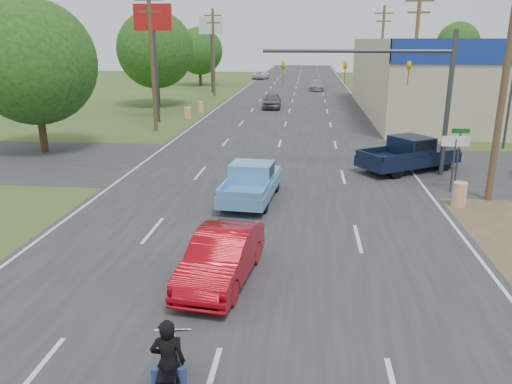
# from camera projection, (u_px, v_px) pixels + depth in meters

# --- Properties ---
(main_road) EXTENTS (15.00, 180.00, 0.02)m
(main_road) POSITION_uv_depth(u_px,v_px,m) (289.00, 111.00, 47.82)
(main_road) COLOR #2D2D30
(main_road) RESTS_ON ground
(cross_road) EXTENTS (120.00, 10.00, 0.02)m
(cross_road) POSITION_uv_depth(u_px,v_px,m) (273.00, 166.00, 26.89)
(cross_road) COLOR #2D2D30
(cross_road) RESTS_ON ground
(utility_pole_1) EXTENTS (2.00, 0.28, 10.00)m
(utility_pole_1) POSITION_uv_depth(u_px,v_px,m) (506.00, 71.00, 19.65)
(utility_pole_1) COLOR #4C3823
(utility_pole_1) RESTS_ON ground
(utility_pole_2) EXTENTS (2.00, 0.28, 10.00)m
(utility_pole_2) POSITION_uv_depth(u_px,v_px,m) (415.00, 57.00, 36.77)
(utility_pole_2) COLOR #4C3823
(utility_pole_2) RESTS_ON ground
(utility_pole_3) EXTENTS (2.00, 0.28, 10.00)m
(utility_pole_3) POSITION_uv_depth(u_px,v_px,m) (382.00, 51.00, 53.89)
(utility_pole_3) COLOR #4C3823
(utility_pole_3) RESTS_ON ground
(utility_pole_5) EXTENTS (2.00, 0.28, 10.00)m
(utility_pole_5) POSITION_uv_depth(u_px,v_px,m) (152.00, 57.00, 35.79)
(utility_pole_5) COLOR #4C3823
(utility_pole_5) RESTS_ON ground
(utility_pole_6) EXTENTS (2.00, 0.28, 10.00)m
(utility_pole_6) POSITION_uv_depth(u_px,v_px,m) (214.00, 50.00, 58.62)
(utility_pole_6) COLOR #4C3823
(utility_pole_6) RESTS_ON ground
(tree_0) EXTENTS (7.14, 7.14, 8.84)m
(tree_0) POSITION_uv_depth(u_px,v_px,m) (34.00, 63.00, 28.64)
(tree_0) COLOR #422D19
(tree_0) RESTS_ON ground
(tree_1) EXTENTS (7.56, 7.56, 9.36)m
(tree_1) POSITION_uv_depth(u_px,v_px,m) (155.00, 50.00, 49.43)
(tree_1) COLOR #422D19
(tree_1) RESTS_ON ground
(tree_2) EXTENTS (6.72, 6.72, 8.32)m
(tree_2) POSITION_uv_depth(u_px,v_px,m) (200.00, 51.00, 72.51)
(tree_2) COLOR #422D19
(tree_2) RESTS_ON ground
(tree_5) EXTENTS (7.98, 7.98, 9.88)m
(tree_5) POSITION_uv_depth(u_px,v_px,m) (458.00, 43.00, 95.45)
(tree_5) COLOR #422D19
(tree_5) RESTS_ON ground
(tree_6) EXTENTS (8.82, 8.82, 10.92)m
(tree_6) POSITION_uv_depth(u_px,v_px,m) (153.00, 40.00, 101.20)
(tree_6) COLOR #422D19
(tree_6) RESTS_ON ground
(barrel_0) EXTENTS (0.56, 0.56, 1.00)m
(barrel_0) POSITION_uv_depth(u_px,v_px,m) (459.00, 194.00, 20.25)
(barrel_0) COLOR orange
(barrel_0) RESTS_ON ground
(barrel_1) EXTENTS (0.56, 0.56, 1.00)m
(barrel_1) POSITION_uv_depth(u_px,v_px,m) (424.00, 150.00, 28.30)
(barrel_1) COLOR orange
(barrel_1) RESTS_ON ground
(barrel_2) EXTENTS (0.56, 0.56, 1.00)m
(barrel_2) POSITION_uv_depth(u_px,v_px,m) (188.00, 113.00, 42.81)
(barrel_2) COLOR orange
(barrel_2) RESTS_ON ground
(barrel_3) EXTENTS (0.56, 0.56, 1.00)m
(barrel_3) POSITION_uv_depth(u_px,v_px,m) (201.00, 107.00, 46.58)
(barrel_3) COLOR orange
(barrel_3) RESTS_ON ground
(pole_sign_left_near) EXTENTS (3.00, 0.35, 9.20)m
(pole_sign_left_near) POSITION_uv_depth(u_px,v_px,m) (154.00, 31.00, 39.15)
(pole_sign_left_near) COLOR #3F3F44
(pole_sign_left_near) RESTS_ON ground
(pole_sign_left_far) EXTENTS (3.00, 0.35, 9.20)m
(pole_sign_left_far) POSITION_uv_depth(u_px,v_px,m) (211.00, 34.00, 61.98)
(pole_sign_left_far) COLOR #3F3F44
(pole_sign_left_far) RESTS_ON ground
(lane_sign) EXTENTS (1.20, 0.08, 2.52)m
(lane_sign) POSITION_uv_depth(u_px,v_px,m) (455.00, 150.00, 21.72)
(lane_sign) COLOR #3F3F44
(lane_sign) RESTS_ON ground
(street_name_sign) EXTENTS (0.80, 0.08, 2.61)m
(street_name_sign) POSITION_uv_depth(u_px,v_px,m) (459.00, 150.00, 23.18)
(street_name_sign) COLOR #3F3F44
(street_name_sign) RESTS_ON ground
(signal_mast) EXTENTS (9.12, 0.40, 7.00)m
(signal_mast) POSITION_uv_depth(u_px,v_px,m) (394.00, 77.00, 23.96)
(signal_mast) COLOR #3F3F44
(signal_mast) RESTS_ON ground
(red_convertible) EXTENTS (2.06, 4.52, 1.44)m
(red_convertible) POSITION_uv_depth(u_px,v_px,m) (221.00, 258.00, 13.85)
(red_convertible) COLOR #9E0711
(red_convertible) RESTS_ON ground
(rider) EXTENTS (0.68, 0.50, 1.72)m
(rider) POSITION_uv_depth(u_px,v_px,m) (168.00, 367.00, 8.98)
(rider) COLOR black
(rider) RESTS_ON ground
(blue_pickup) EXTENTS (2.30, 5.02, 1.61)m
(blue_pickup) POSITION_uv_depth(u_px,v_px,m) (252.00, 181.00, 20.97)
(blue_pickup) COLOR black
(blue_pickup) RESTS_ON ground
(navy_pickup) EXTENTS (5.64, 4.71, 1.79)m
(navy_pickup) POSITION_uv_depth(u_px,v_px,m) (411.00, 154.00, 25.66)
(navy_pickup) COLOR black
(navy_pickup) RESTS_ON ground
(distant_car_grey) EXTENTS (1.93, 4.45, 1.50)m
(distant_car_grey) POSITION_uv_depth(u_px,v_px,m) (272.00, 101.00, 49.27)
(distant_car_grey) COLOR #58595D
(distant_car_grey) RESTS_ON ground
(distant_car_silver) EXTENTS (2.01, 4.78, 1.38)m
(distant_car_silver) POSITION_uv_depth(u_px,v_px,m) (317.00, 85.00, 67.08)
(distant_car_silver) COLOR #9D9EA2
(distant_car_silver) RESTS_ON ground
(distant_car_white) EXTENTS (2.98, 5.16, 1.35)m
(distant_car_white) POSITION_uv_depth(u_px,v_px,m) (261.00, 75.00, 86.36)
(distant_car_white) COLOR silver
(distant_car_white) RESTS_ON ground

